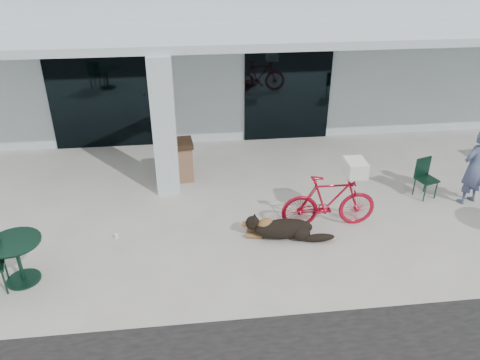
{
  "coord_description": "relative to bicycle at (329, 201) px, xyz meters",
  "views": [
    {
      "loc": [
        -0.97,
        -7.33,
        5.35
      ],
      "look_at": [
        -0.02,
        0.71,
        1.0
      ],
      "focal_mm": 35.0,
      "sensor_mm": 36.0,
      "label": 1
    }
  ],
  "objects": [
    {
      "name": "overhang",
      "position": [
        -1.73,
        3.2,
        2.64
      ],
      "size": [
        22.0,
        2.8,
        0.18
      ],
      "primitive_type": "cube",
      "color": "silver",
      "rests_on": "column"
    },
    {
      "name": "ground",
      "position": [
        -1.73,
        -0.4,
        -0.57
      ],
      "size": [
        80.0,
        80.0,
        0.0
      ],
      "primitive_type": "plane",
      "color": "#BBBAB1",
      "rests_on": "ground"
    },
    {
      "name": "laundry_basket",
      "position": [
        0.45,
        -0.0,
        0.73
      ],
      "size": [
        0.38,
        0.51,
        0.3
      ],
      "primitive_type": "cube",
      "rotation": [
        0.0,
        0.0,
        1.56
      ],
      "color": "white",
      "rests_on": "bicycle"
    },
    {
      "name": "storefront_glass_left",
      "position": [
        -4.93,
        4.58,
        0.78
      ],
      "size": [
        2.8,
        0.06,
        2.7
      ],
      "primitive_type": "cube",
      "color": "black",
      "rests_on": "ground"
    },
    {
      "name": "bicycle",
      "position": [
        0.0,
        0.0,
        0.0
      ],
      "size": [
        1.92,
        0.56,
        1.15
      ],
      "primitive_type": "imported",
      "rotation": [
        0.0,
        0.0,
        1.56
      ],
      "color": "#A80D23",
      "rests_on": "ground"
    },
    {
      "name": "building",
      "position": [
        -1.73,
        8.1,
        1.68
      ],
      "size": [
        22.0,
        7.0,
        4.5
      ],
      "primitive_type": "cube",
      "color": "silver",
      "rests_on": "ground"
    },
    {
      "name": "dog",
      "position": [
        -0.96,
        -0.3,
        -0.35
      ],
      "size": [
        1.39,
        0.7,
        0.44
      ],
      "primitive_type": null,
      "rotation": [
        0.0,
        0.0,
        -0.2
      ],
      "color": "black",
      "rests_on": "ground"
    },
    {
      "name": "cup_near_dog",
      "position": [
        -4.23,
        0.06,
        -0.53
      ],
      "size": [
        0.08,
        0.08,
        0.09
      ],
      "primitive_type": "cylinder",
      "rotation": [
        0.0,
        0.0,
        -0.13
      ],
      "color": "white",
      "rests_on": "ground"
    },
    {
      "name": "storefront_glass_right",
      "position": [
        0.07,
        4.58,
        0.78
      ],
      "size": [
        2.4,
        0.06,
        2.7
      ],
      "primitive_type": "cube",
      "color": "black",
      "rests_on": "ground"
    },
    {
      "name": "cafe_table_near",
      "position": [
        -5.67,
        -1.03,
        -0.16
      ],
      "size": [
        0.93,
        0.93,
        0.82
      ],
      "primitive_type": null,
      "rotation": [
        0.0,
        0.0,
        0.07
      ],
      "color": "#103022",
      "rests_on": "ground"
    },
    {
      "name": "trash_receptacle",
      "position": [
        -2.93,
        2.4,
        -0.08
      ],
      "size": [
        0.64,
        0.64,
        1.0
      ],
      "primitive_type": null,
      "rotation": [
        0.0,
        0.0,
        0.09
      ],
      "color": "brown",
      "rests_on": "ground"
    },
    {
      "name": "column",
      "position": [
        -3.23,
        1.9,
        0.99
      ],
      "size": [
        0.5,
        0.5,
        3.12
      ],
      "primitive_type": "cube",
      "color": "silver",
      "rests_on": "ground"
    },
    {
      "name": "person",
      "position": [
        3.34,
        0.57,
        0.27
      ],
      "size": [
        0.72,
        0.58,
        1.69
      ],
      "primitive_type": "imported",
      "rotation": [
        0.0,
        0.0,
        3.47
      ],
      "color": "#455074",
      "rests_on": "ground"
    },
    {
      "name": "cafe_chair_far_a",
      "position": [
        2.51,
        0.89,
        -0.13
      ],
      "size": [
        0.52,
        0.55,
        0.9
      ],
      "primitive_type": null,
      "rotation": [
        0.0,
        0.0,
        0.31
      ],
      "color": "#103022",
      "rests_on": "ground"
    }
  ]
}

